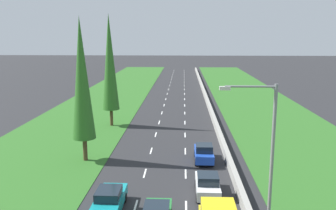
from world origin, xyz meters
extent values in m
plane|color=#28282B|center=(0.00, 60.00, 0.00)|extent=(300.00, 300.00, 0.00)
cube|color=#2D6623|center=(-12.65, 60.00, 0.02)|extent=(14.00, 140.00, 0.04)
cube|color=#2D6623|center=(14.35, 60.00, 0.02)|extent=(14.00, 140.00, 0.04)
cube|color=#9E9B93|center=(5.70, 60.00, 0.42)|extent=(0.44, 120.00, 0.85)
cube|color=white|center=(-1.75, 21.00, 0.01)|extent=(0.14, 2.00, 0.01)
cube|color=white|center=(-1.75, 27.00, 0.01)|extent=(0.14, 2.00, 0.01)
cube|color=white|center=(-1.75, 33.00, 0.01)|extent=(0.14, 2.00, 0.01)
cube|color=white|center=(-1.75, 39.00, 0.01)|extent=(0.14, 2.00, 0.01)
cube|color=white|center=(-1.75, 45.00, 0.01)|extent=(0.14, 2.00, 0.01)
cube|color=white|center=(-1.75, 51.00, 0.01)|extent=(0.14, 2.00, 0.01)
cube|color=white|center=(-1.75, 57.00, 0.01)|extent=(0.14, 2.00, 0.01)
cube|color=white|center=(-1.75, 63.00, 0.01)|extent=(0.14, 2.00, 0.01)
cube|color=white|center=(-1.75, 69.00, 0.01)|extent=(0.14, 2.00, 0.01)
cube|color=white|center=(-1.75, 75.00, 0.01)|extent=(0.14, 2.00, 0.01)
cube|color=white|center=(-1.75, 81.00, 0.01)|extent=(0.14, 2.00, 0.01)
cube|color=white|center=(-1.75, 87.00, 0.01)|extent=(0.14, 2.00, 0.01)
cube|color=white|center=(-1.75, 93.00, 0.01)|extent=(0.14, 2.00, 0.01)
cube|color=white|center=(-1.75, 99.00, 0.01)|extent=(0.14, 2.00, 0.01)
cube|color=white|center=(-1.75, 105.00, 0.01)|extent=(0.14, 2.00, 0.01)
cube|color=white|center=(-1.75, 111.00, 0.01)|extent=(0.14, 2.00, 0.01)
cube|color=white|center=(-1.75, 117.00, 0.01)|extent=(0.14, 2.00, 0.01)
cube|color=white|center=(1.75, 21.00, 0.01)|extent=(0.14, 2.00, 0.01)
cube|color=white|center=(1.75, 27.00, 0.01)|extent=(0.14, 2.00, 0.01)
cube|color=white|center=(1.75, 33.00, 0.01)|extent=(0.14, 2.00, 0.01)
cube|color=white|center=(1.75, 39.00, 0.01)|extent=(0.14, 2.00, 0.01)
cube|color=white|center=(1.75, 45.00, 0.01)|extent=(0.14, 2.00, 0.01)
cube|color=white|center=(1.75, 51.00, 0.01)|extent=(0.14, 2.00, 0.01)
cube|color=white|center=(1.75, 57.00, 0.01)|extent=(0.14, 2.00, 0.01)
cube|color=white|center=(1.75, 63.00, 0.01)|extent=(0.14, 2.00, 0.01)
cube|color=white|center=(1.75, 69.00, 0.01)|extent=(0.14, 2.00, 0.01)
cube|color=white|center=(1.75, 75.00, 0.01)|extent=(0.14, 2.00, 0.01)
cube|color=white|center=(1.75, 81.00, 0.01)|extent=(0.14, 2.00, 0.01)
cube|color=white|center=(1.75, 87.00, 0.01)|extent=(0.14, 2.00, 0.01)
cube|color=white|center=(1.75, 93.00, 0.01)|extent=(0.14, 2.00, 0.01)
cube|color=white|center=(1.75, 99.00, 0.01)|extent=(0.14, 2.00, 0.01)
cube|color=white|center=(1.75, 105.00, 0.01)|extent=(0.14, 2.00, 0.01)
cube|color=white|center=(1.75, 111.00, 0.01)|extent=(0.14, 2.00, 0.01)
cube|color=white|center=(1.75, 117.00, 0.01)|extent=(0.14, 2.00, 0.01)
cube|color=white|center=(3.32, 23.06, 0.70)|extent=(1.68, 3.90, 0.76)
cube|color=#19232D|center=(3.32, 22.76, 1.40)|extent=(1.52, 1.60, 0.64)
cylinder|color=black|center=(2.56, 24.27, 0.32)|extent=(0.22, 0.64, 0.64)
cylinder|color=black|center=(4.08, 24.27, 0.32)|extent=(0.22, 0.64, 0.64)
cylinder|color=black|center=(2.56, 21.85, 0.32)|extent=(0.22, 0.64, 0.64)
cylinder|color=black|center=(4.08, 21.85, 0.32)|extent=(0.22, 0.64, 0.64)
cube|color=#19232D|center=(-0.04, 17.94, 1.40)|extent=(1.52, 1.60, 0.64)
cube|color=#1E47B7|center=(3.46, 30.18, 0.70)|extent=(1.68, 3.90, 0.76)
cube|color=#19232D|center=(3.46, 29.88, 1.40)|extent=(1.52, 1.60, 0.64)
cylinder|color=black|center=(2.70, 31.39, 0.32)|extent=(0.22, 0.64, 0.64)
cylinder|color=black|center=(4.22, 31.39, 0.32)|extent=(0.22, 0.64, 0.64)
cylinder|color=black|center=(2.70, 28.97, 0.32)|extent=(0.22, 0.64, 0.64)
cylinder|color=black|center=(4.22, 28.97, 0.32)|extent=(0.22, 0.64, 0.64)
cube|color=teal|center=(-3.39, 20.29, 0.68)|extent=(1.76, 4.50, 0.72)
cube|color=#19232D|center=(-3.39, 20.14, 1.34)|extent=(1.56, 1.90, 0.60)
cylinder|color=black|center=(-4.19, 21.69, 0.32)|extent=(0.22, 0.64, 0.64)
cylinder|color=black|center=(-2.59, 21.69, 0.32)|extent=(0.22, 0.64, 0.64)
cylinder|color=#4C3823|center=(-7.70, 29.91, 1.10)|extent=(0.40, 0.40, 2.20)
cone|color=#2D6623|center=(-7.70, 29.91, 7.79)|extent=(2.13, 2.13, 11.17)
cylinder|color=#4C3823|center=(-7.87, 43.04, 1.10)|extent=(0.41, 0.41, 2.20)
cone|color=#2D6623|center=(-7.87, 43.04, 8.30)|extent=(2.16, 2.16, 12.20)
cylinder|color=gray|center=(6.58, 18.01, 4.50)|extent=(0.20, 0.20, 9.00)
cylinder|color=gray|center=(5.18, 18.01, 8.85)|extent=(2.80, 0.12, 0.12)
cube|color=silver|center=(3.78, 18.01, 8.75)|extent=(0.60, 0.28, 0.20)
camera|label=1|loc=(1.48, -1.26, 11.59)|focal=37.52mm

